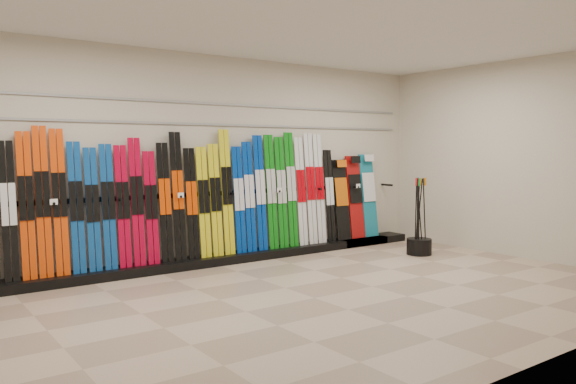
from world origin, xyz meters
TOP-DOWN VIEW (x-y plane):
  - floor at (0.00, 0.00)m, footprint 8.00×8.00m
  - back_wall at (0.00, 2.50)m, footprint 8.00×0.00m
  - right_wall at (4.00, 0.00)m, footprint 0.00×5.00m
  - ceiling at (0.00, 0.00)m, footprint 8.00×8.00m
  - ski_rack_base at (0.22, 2.28)m, footprint 8.00×0.40m
  - skis at (-0.44, 2.32)m, footprint 5.38×0.20m
  - snowboards at (2.78, 2.35)m, footprint 0.94×0.22m
  - pole_bin at (2.93, 1.05)m, footprint 0.39×0.39m
  - ski_poles at (2.92, 1.06)m, footprint 0.26×0.28m
  - slatwall_rail_0 at (0.00, 2.48)m, footprint 7.60×0.02m
  - slatwall_rail_1 at (0.00, 2.48)m, footprint 7.60×0.02m

SIDE VIEW (x-z plane):
  - floor at x=0.00m, z-range 0.00..0.00m
  - ski_rack_base at x=0.22m, z-range 0.00..0.12m
  - pole_bin at x=2.93m, z-range 0.00..0.25m
  - ski_poles at x=2.92m, z-range 0.02..1.20m
  - snowboards at x=2.78m, z-range 0.10..1.54m
  - skis at x=-0.44m, z-range 0.05..1.86m
  - back_wall at x=0.00m, z-range -2.50..5.50m
  - right_wall at x=4.00m, z-range -1.00..4.00m
  - slatwall_rail_0 at x=0.00m, z-range 1.98..2.02m
  - slatwall_rail_1 at x=0.00m, z-range 2.28..2.31m
  - ceiling at x=0.00m, z-range 3.00..3.00m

